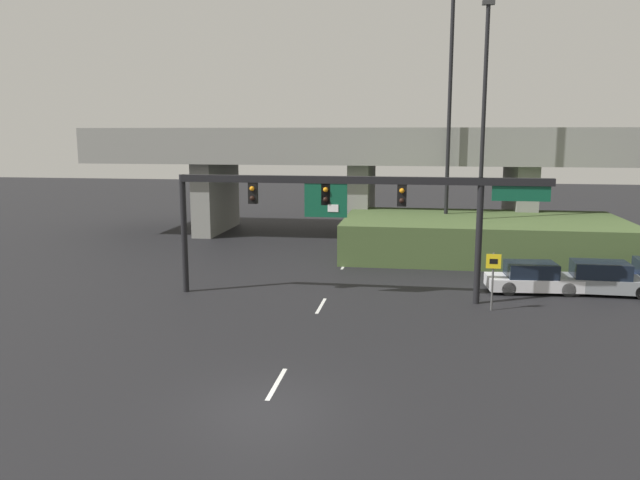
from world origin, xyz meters
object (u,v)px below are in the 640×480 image
highway_light_pole_near (449,113)px  parked_sedan_mid_right (602,279)px  parked_sedan_near_right (533,278)px  speed_limit_sign (493,273)px  signal_gantry (349,199)px  highway_light_pole_far (483,126)px

highway_light_pole_near → parked_sedan_mid_right: size_ratio=3.45×
parked_sedan_near_right → parked_sedan_mid_right: size_ratio=0.94×
speed_limit_sign → parked_sedan_mid_right: speed_limit_sign is taller
signal_gantry → parked_sedan_near_right: size_ratio=3.70×
highway_light_pole_near → parked_sedan_near_right: highway_light_pole_near is taller
highway_light_pole_near → parked_sedan_mid_right: bearing=-56.8°
speed_limit_sign → highway_light_pole_near: (-1.37, 13.93, 6.93)m
parked_sedan_near_right → highway_light_pole_near: bearing=104.5°
speed_limit_sign → parked_sedan_mid_right: 6.54m
signal_gantry → parked_sedan_near_right: bearing=16.5°
highway_light_pole_near → highway_light_pole_far: 2.91m
highway_light_pole_near → highway_light_pole_far: bearing=-48.0°
signal_gantry → speed_limit_sign: size_ratio=6.67×
parked_sedan_near_right → parked_sedan_mid_right: bearing=-1.9°
highway_light_pole_far → speed_limit_sign: bearing=-92.4°
parked_sedan_mid_right → speed_limit_sign: bearing=-144.3°
speed_limit_sign → highway_light_pole_far: size_ratio=0.17×
speed_limit_sign → parked_sedan_near_right: speed_limit_sign is taller
signal_gantry → highway_light_pole_far: bearing=58.6°
speed_limit_sign → signal_gantry: bearing=170.5°
signal_gantry → highway_light_pole_near: bearing=69.8°
highway_light_pole_near → speed_limit_sign: bearing=-84.4°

